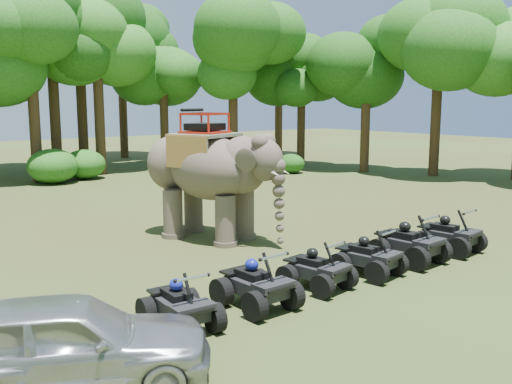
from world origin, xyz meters
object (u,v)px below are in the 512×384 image
at_px(atv_0, 180,299).
at_px(atv_2, 317,264).
at_px(parked_car, 66,342).
at_px(atv_1, 256,278).
at_px(elephant, 208,175).
at_px(atv_4, 410,238).
at_px(atv_5, 450,230).
at_px(atv_3, 369,252).

xyz_separation_m(atv_0, atv_2, (3.73, 0.13, -0.01)).
height_order(parked_car, atv_1, parked_car).
height_order(elephant, atv_4, elephant).
height_order(atv_2, atv_4, atv_4).
height_order(atv_4, atv_5, atv_4).
bearing_deg(parked_car, elephant, -20.64).
bearing_deg(atv_2, atv_1, 174.00).
bearing_deg(elephant, atv_3, -100.86).
height_order(atv_1, atv_3, atv_1).
height_order(atv_2, atv_3, atv_3).
bearing_deg(atv_0, atv_2, 5.33).
bearing_deg(elephant, atv_5, -71.94).
distance_m(atv_4, atv_5, 1.81).
distance_m(atv_0, atv_5, 9.04).
xyz_separation_m(elephant, atv_0, (-4.45, -5.87, -1.44)).
bearing_deg(atv_0, atv_4, 4.83).
bearing_deg(atv_4, atv_0, 176.88).
bearing_deg(atv_2, atv_5, -8.87).
height_order(elephant, atv_1, elephant).
height_order(parked_car, atv_5, parked_car).
bearing_deg(atv_1, atv_2, 1.09).
bearing_deg(atv_2, elephant, 73.50).
bearing_deg(atv_1, atv_4, -0.46).
bearing_deg(atv_1, elephant, 63.89).
bearing_deg(atv_5, atv_1, 174.31).
relative_size(atv_0, atv_2, 1.02).
relative_size(atv_1, atv_5, 0.98).
distance_m(atv_0, atv_3, 5.46).
xyz_separation_m(atv_4, atv_5, (1.81, -0.01, -0.03)).
relative_size(parked_car, atv_2, 2.75).
relative_size(elephant, parked_car, 1.11).
relative_size(elephant, atv_1, 2.82).
relative_size(atv_3, atv_5, 0.93).
xyz_separation_m(parked_car, atv_5, (11.55, 1.15, -0.09)).
relative_size(atv_1, atv_2, 1.09).
xyz_separation_m(elephant, atv_5, (4.59, -5.69, -1.39)).
distance_m(atv_3, atv_4, 1.77).
distance_m(atv_0, atv_1, 1.86).
bearing_deg(elephant, atv_4, -84.76).
relative_size(atv_0, atv_1, 0.93).
bearing_deg(atv_1, atv_0, 178.38).
distance_m(atv_1, atv_4, 5.36).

